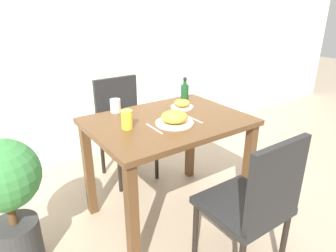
{
  "coord_description": "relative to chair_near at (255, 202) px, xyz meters",
  "views": [
    {
      "loc": [
        -1.06,
        -1.54,
        1.47
      ],
      "look_at": [
        0.0,
        0.0,
        0.71
      ],
      "focal_mm": 32.0,
      "sensor_mm": 36.0,
      "label": 1
    }
  ],
  "objects": [
    {
      "name": "ground_plane",
      "position": [
        -0.07,
        0.71,
        -0.5
      ],
      "size": [
        16.0,
        16.0,
        0.0
      ],
      "primitive_type": "plane",
      "color": "tan"
    },
    {
      "name": "wall_back",
      "position": [
        -0.07,
        1.98,
        0.8
      ],
      "size": [
        8.0,
        0.05,
        2.6
      ],
      "color": "white",
      "rests_on": "ground_plane"
    },
    {
      "name": "dining_table",
      "position": [
        -0.07,
        0.71,
        0.14
      ],
      "size": [
        1.04,
        0.76,
        0.76
      ],
      "color": "brown",
      "rests_on": "ground_plane"
    },
    {
      "name": "chair_near",
      "position": [
        0.0,
        0.0,
        0.0
      ],
      "size": [
        0.42,
        0.42,
        0.88
      ],
      "rotation": [
        0.0,
        0.0,
        3.14
      ],
      "color": "black",
      "rests_on": "ground_plane"
    },
    {
      "name": "chair_far",
      "position": [
        -0.06,
        1.43,
        0.0
      ],
      "size": [
        0.42,
        0.42,
        0.88
      ],
      "color": "black",
      "rests_on": "ground_plane"
    },
    {
      "name": "food_plate",
      "position": [
        -0.08,
        0.62,
        0.3
      ],
      "size": [
        0.25,
        0.25,
        0.09
      ],
      "color": "beige",
      "rests_on": "dining_table"
    },
    {
      "name": "side_plate",
      "position": [
        0.15,
        0.85,
        0.29
      ],
      "size": [
        0.17,
        0.17,
        0.06
      ],
      "color": "beige",
      "rests_on": "dining_table"
    },
    {
      "name": "drink_cup",
      "position": [
        -0.29,
        1.04,
        0.31
      ],
      "size": [
        0.07,
        0.07,
        0.09
      ],
      "color": "silver",
      "rests_on": "dining_table"
    },
    {
      "name": "juice_glass",
      "position": [
        -0.37,
        0.72,
        0.32
      ],
      "size": [
        0.07,
        0.07,
        0.12
      ],
      "color": "gold",
      "rests_on": "dining_table"
    },
    {
      "name": "sauce_bottle",
      "position": [
        0.31,
        1.02,
        0.33
      ],
      "size": [
        0.06,
        0.06,
        0.18
      ],
      "color": "#194C23",
      "rests_on": "dining_table"
    },
    {
      "name": "fork_utensil",
      "position": [
        -0.24,
        0.62,
        0.26
      ],
      "size": [
        0.01,
        0.19,
        0.0
      ],
      "rotation": [
        0.0,
        0.0,
        1.55
      ],
      "color": "silver",
      "rests_on": "dining_table"
    },
    {
      "name": "spoon_utensil",
      "position": [
        0.07,
        0.62,
        0.26
      ],
      "size": [
        0.01,
        0.19,
        0.0
      ],
      "rotation": [
        0.0,
        0.0,
        1.58
      ],
      "color": "silver",
      "rests_on": "dining_table"
    },
    {
      "name": "potted_plant_left",
      "position": [
        -1.08,
        0.82,
        0.01
      ],
      "size": [
        0.4,
        0.4,
        0.82
      ],
      "color": "#333333",
      "rests_on": "ground_plane"
    }
  ]
}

